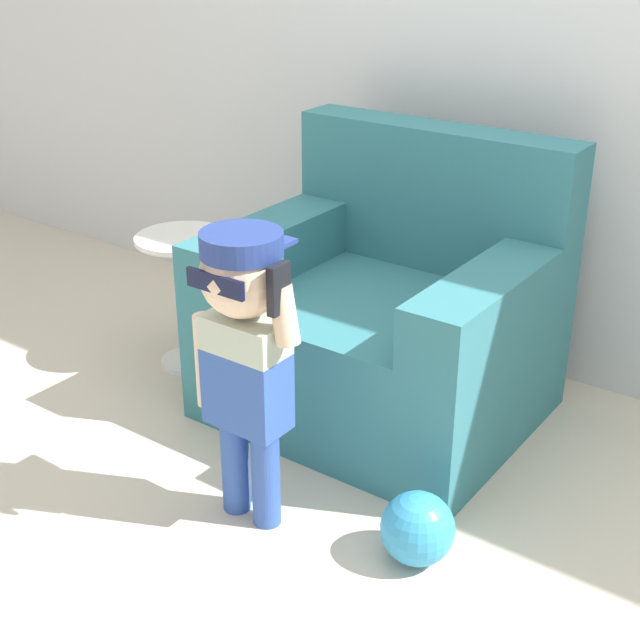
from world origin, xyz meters
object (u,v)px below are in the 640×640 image
(person_child, at_px, (245,335))
(toy_ball, at_px, (418,528))
(armchair, at_px, (386,320))
(side_table, at_px, (186,289))

(person_child, height_order, toy_ball, person_child)
(person_child, bearing_deg, armchair, 91.96)
(side_table, height_order, toy_ball, side_table)
(armchair, bearing_deg, toy_ball, -51.90)
(person_child, relative_size, toy_ball, 4.30)
(side_table, bearing_deg, toy_ball, -20.46)
(side_table, xyz_separation_m, toy_ball, (1.28, -0.48, -0.21))
(person_child, bearing_deg, side_table, 143.47)
(toy_ball, bearing_deg, armchair, 128.10)
(toy_ball, bearing_deg, person_child, -167.23)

